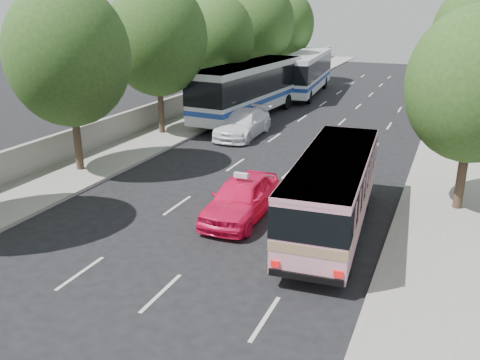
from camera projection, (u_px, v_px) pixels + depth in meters
The scene contains 16 objects.
ground at pixel (167, 256), 16.73m from camera, with size 120.00×120.00×0.00m, color black.
sidewalk_left at pixel (208, 115), 37.21m from camera, with size 4.00×90.00×0.15m, color #9E998E.
sidewalk_right at pixel (457, 138), 30.92m from camera, with size 4.00×90.00×0.12m, color #9E998E.
low_wall at pixel (186, 102), 37.60m from camera, with size 0.30×90.00×1.50m, color #9E998E.
tree_left_b at pixel (68, 51), 23.08m from camera, with size 5.70×5.70×8.88m.
tree_left_c at pixel (158, 34), 29.99m from camera, with size 6.00×6.00×9.35m.
tree_left_d at pixel (218, 35), 37.06m from camera, with size 5.52×5.52×8.60m.
tree_left_e at pixel (258, 20), 43.70m from camera, with size 6.30×6.30×9.82m.
tree_left_f at pixel (285, 22), 50.85m from camera, with size 5.88×5.88×9.16m.
tree_right_near at pixel (478, 80), 18.65m from camera, with size 5.10×5.10×7.95m.
pink_bus at pixel (333, 186), 17.94m from camera, with size 2.98×9.15×2.87m.
pink_taxi at pixel (241, 198), 19.48m from camera, with size 1.94×4.82×1.64m, color #FD1652.
white_pickup at pixel (243, 124), 31.39m from camera, with size 2.24×5.50×1.60m, color white.
tour_coach_front at pixel (249, 85), 35.99m from camera, with size 3.73×13.04×3.85m.
tour_coach_rear at pixel (306, 70), 45.19m from camera, with size 3.71×12.33×3.63m.
taxi_roof_sign at pixel (241, 175), 19.18m from camera, with size 0.55×0.18×0.18m, color silver.
Camera 1 is at (8.09, -12.80, 7.93)m, focal length 38.00 mm.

